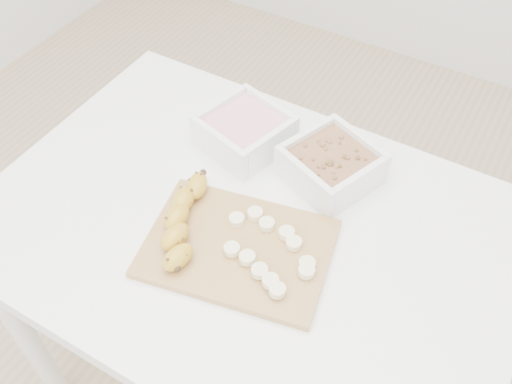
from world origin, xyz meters
The scene contains 6 objects.
table centered at (0.00, 0.00, 0.65)m, with size 1.00×0.70×0.75m.
bowl_yogurt centered at (-0.11, 0.18, 0.79)m, with size 0.20×0.20×0.07m.
bowl_granola centered at (0.08, 0.18, 0.79)m, with size 0.21×0.21×0.07m.
cutting_board centered at (0.02, -0.06, 0.76)m, with size 0.33×0.23×0.01m, color tan.
banana centered at (-0.09, -0.08, 0.78)m, with size 0.06×0.22×0.04m, color #B68A21, non-canonical shape.
banana_slices centered at (0.07, -0.05, 0.77)m, with size 0.19×0.15×0.02m.
Camera 1 is at (0.35, -0.56, 1.59)m, focal length 40.00 mm.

